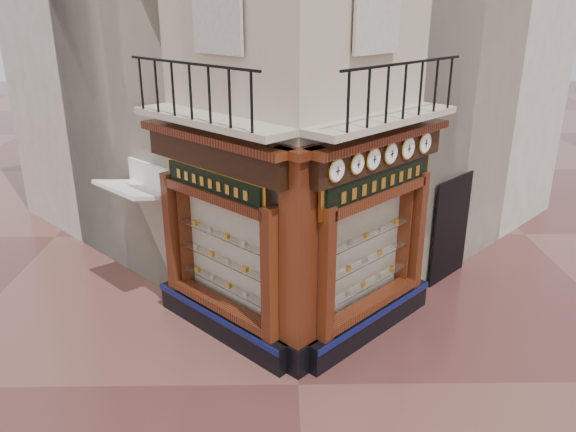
{
  "coord_description": "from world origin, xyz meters",
  "views": [
    {
      "loc": [
        -0.28,
        -7.85,
        6.02
      ],
      "look_at": [
        -0.15,
        2.0,
        2.29
      ],
      "focal_mm": 35.0,
      "sensor_mm": 36.0,
      "label": 1
    }
  ],
  "objects_px": {
    "corner_pilaster": "(298,268)",
    "clock_d": "(390,154)",
    "awning": "(144,297)",
    "clock_b": "(357,164)",
    "clock_a": "(336,170)",
    "clock_f": "(425,143)",
    "signboard_left": "(213,183)",
    "signboard_right": "(380,182)",
    "clock_c": "(373,159)",
    "clock_e": "(408,148)"
  },
  "relations": [
    {
      "from": "clock_f",
      "to": "signboard_left",
      "type": "bearing_deg",
      "value": 146.27
    },
    {
      "from": "corner_pilaster",
      "to": "clock_c",
      "type": "distance_m",
      "value": 2.19
    },
    {
      "from": "clock_a",
      "to": "clock_c",
      "type": "relative_size",
      "value": 0.99
    },
    {
      "from": "clock_c",
      "to": "signboard_left",
      "type": "relative_size",
      "value": 0.2
    },
    {
      "from": "corner_pilaster",
      "to": "clock_d",
      "type": "bearing_deg",
      "value": -13.03
    },
    {
      "from": "clock_a",
      "to": "awning",
      "type": "relative_size",
      "value": 0.24
    },
    {
      "from": "clock_f",
      "to": "awning",
      "type": "xyz_separation_m",
      "value": [
        -5.68,
        0.81,
        -3.62
      ]
    },
    {
      "from": "clock_f",
      "to": "clock_a",
      "type": "bearing_deg",
      "value": 180.0
    },
    {
      "from": "clock_c",
      "to": "clock_f",
      "type": "bearing_deg",
      "value": 0.0
    },
    {
      "from": "clock_e",
      "to": "awning",
      "type": "distance_m",
      "value": 6.52
    },
    {
      "from": "clock_f",
      "to": "signboard_left",
      "type": "relative_size",
      "value": 0.21
    },
    {
      "from": "clock_a",
      "to": "clock_f",
      "type": "distance_m",
      "value": 2.56
    },
    {
      "from": "clock_b",
      "to": "signboard_left",
      "type": "xyz_separation_m",
      "value": [
        -2.4,
        0.67,
        -0.52
      ]
    },
    {
      "from": "corner_pilaster",
      "to": "clock_d",
      "type": "distance_m",
      "value": 2.53
    },
    {
      "from": "clock_b",
      "to": "clock_d",
      "type": "relative_size",
      "value": 0.92
    },
    {
      "from": "clock_b",
      "to": "awning",
      "type": "xyz_separation_m",
      "value": [
        -4.24,
        2.25,
        -3.62
      ]
    },
    {
      "from": "clock_c",
      "to": "clock_f",
      "type": "xyz_separation_m",
      "value": [
        1.13,
        1.13,
        -0.0
      ]
    },
    {
      "from": "awning",
      "to": "signboard_right",
      "type": "relative_size",
      "value": 0.71
    },
    {
      "from": "clock_f",
      "to": "awning",
      "type": "bearing_deg",
      "value": 126.89
    },
    {
      "from": "clock_d",
      "to": "signboard_right",
      "type": "distance_m",
      "value": 0.54
    },
    {
      "from": "clock_f",
      "to": "signboard_left",
      "type": "height_order",
      "value": "clock_f"
    },
    {
      "from": "clock_f",
      "to": "signboard_right",
      "type": "relative_size",
      "value": 0.18
    },
    {
      "from": "corner_pilaster",
      "to": "clock_e",
      "type": "xyz_separation_m",
      "value": [
        1.98,
        1.38,
        1.67
      ]
    },
    {
      "from": "corner_pilaster",
      "to": "clock_a",
      "type": "xyz_separation_m",
      "value": [
        0.58,
        -0.03,
        1.67
      ]
    },
    {
      "from": "clock_c",
      "to": "clock_d",
      "type": "distance_m",
      "value": 0.5
    },
    {
      "from": "clock_d",
      "to": "awning",
      "type": "relative_size",
      "value": 0.24
    },
    {
      "from": "clock_c",
      "to": "clock_d",
      "type": "relative_size",
      "value": 1.02
    },
    {
      "from": "clock_f",
      "to": "awning",
      "type": "height_order",
      "value": "clock_f"
    },
    {
      "from": "clock_d",
      "to": "awning",
      "type": "height_order",
      "value": "clock_d"
    },
    {
      "from": "clock_c",
      "to": "corner_pilaster",
      "type": "bearing_deg",
      "value": 162.33
    },
    {
      "from": "clock_e",
      "to": "signboard_left",
      "type": "relative_size",
      "value": 0.21
    },
    {
      "from": "clock_a",
      "to": "clock_c",
      "type": "height_order",
      "value": "clock_c"
    },
    {
      "from": "clock_a",
      "to": "clock_e",
      "type": "distance_m",
      "value": 1.99
    },
    {
      "from": "clock_a",
      "to": "signboard_left",
      "type": "relative_size",
      "value": 0.2
    },
    {
      "from": "clock_a",
      "to": "clock_d",
      "type": "relative_size",
      "value": 1.0
    },
    {
      "from": "clock_a",
      "to": "signboard_left",
      "type": "distance_m",
      "value": 2.35
    },
    {
      "from": "clock_a",
      "to": "awning",
      "type": "bearing_deg",
      "value": 100.94
    },
    {
      "from": "corner_pilaster",
      "to": "clock_b",
      "type": "bearing_deg",
      "value": -25.2
    },
    {
      "from": "signboard_right",
      "to": "clock_d",
      "type": "bearing_deg",
      "value": -49.39
    },
    {
      "from": "clock_a",
      "to": "clock_d",
      "type": "bearing_deg",
      "value": 0.0
    },
    {
      "from": "clock_f",
      "to": "clock_b",
      "type": "bearing_deg",
      "value": 180.0
    },
    {
      "from": "awning",
      "to": "corner_pilaster",
      "type": "bearing_deg",
      "value": -173.15
    },
    {
      "from": "clock_f",
      "to": "signboard_right",
      "type": "xyz_separation_m",
      "value": [
        -0.92,
        -0.77,
        -0.52
      ]
    },
    {
      "from": "clock_a",
      "to": "signboard_left",
      "type": "bearing_deg",
      "value": 107.91
    },
    {
      "from": "clock_d",
      "to": "clock_e",
      "type": "height_order",
      "value": "clock_e"
    },
    {
      "from": "clock_d",
      "to": "clock_f",
      "type": "height_order",
      "value": "clock_f"
    },
    {
      "from": "clock_c",
      "to": "clock_e",
      "type": "relative_size",
      "value": 0.94
    },
    {
      "from": "clock_a",
      "to": "clock_b",
      "type": "xyz_separation_m",
      "value": [
        0.37,
        0.37,
        0.0
      ]
    },
    {
      "from": "clock_a",
      "to": "clock_d",
      "type": "distance_m",
      "value": 1.46
    },
    {
      "from": "clock_e",
      "to": "signboard_left",
      "type": "distance_m",
      "value": 3.5
    }
  ]
}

